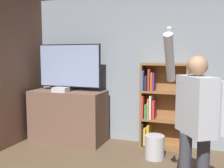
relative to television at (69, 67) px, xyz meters
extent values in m
cube|color=gray|center=(1.57, 0.36, -0.05)|extent=(6.74, 0.06, 2.70)
cube|color=brown|center=(0.00, -0.07, -0.92)|extent=(1.39, 0.63, 0.95)
cylinder|color=black|center=(0.00, 0.00, -0.43)|extent=(0.22, 0.22, 0.03)
cylinder|color=black|center=(0.00, 0.00, -0.39)|extent=(0.06, 0.06, 0.05)
cube|color=black|center=(0.00, 0.00, 0.02)|extent=(1.25, 0.04, 0.80)
cube|color=#8C9EC6|center=(0.00, -0.02, 0.02)|extent=(1.22, 0.01, 0.76)
cube|color=silver|center=(-0.04, -0.25, -0.40)|extent=(0.27, 0.19, 0.08)
cube|color=brown|center=(1.35, 0.17, -0.66)|extent=(0.04, 0.28, 1.48)
cube|color=brown|center=(2.12, 0.17, -0.66)|extent=(0.04, 0.28, 1.48)
cube|color=brown|center=(1.74, 0.31, -0.66)|extent=(0.80, 0.01, 1.48)
cube|color=brown|center=(1.74, 0.17, -1.38)|extent=(0.73, 0.28, 0.04)
cube|color=brown|center=(1.74, 0.17, -0.91)|extent=(0.73, 0.28, 0.04)
cube|color=brown|center=(1.74, 0.17, -0.41)|extent=(0.73, 0.28, 0.04)
cube|color=brown|center=(1.74, 0.17, 0.06)|extent=(0.73, 0.28, 0.04)
cube|color=#232328|center=(1.39, 0.16, -1.18)|extent=(0.03, 0.25, 0.39)
cube|color=gold|center=(1.43, 0.16, -1.22)|extent=(0.04, 0.25, 0.32)
cube|color=gold|center=(1.49, 0.15, -1.19)|extent=(0.04, 0.24, 0.38)
cube|color=red|center=(1.39, 0.14, -0.69)|extent=(0.03, 0.21, 0.39)
cube|color=#338447|center=(1.44, 0.16, -0.76)|extent=(0.04, 0.25, 0.25)
cube|color=orange|center=(1.48, 0.16, -0.71)|extent=(0.02, 0.25, 0.35)
cube|color=beige|center=(1.52, 0.17, -0.69)|extent=(0.04, 0.26, 0.41)
cube|color=red|center=(1.57, 0.15, -0.73)|extent=(0.04, 0.24, 0.32)
cube|color=#2D569E|center=(1.39, 0.15, -0.22)|extent=(0.03, 0.24, 0.35)
cube|color=#232328|center=(1.44, 0.17, -0.27)|extent=(0.04, 0.26, 0.25)
cube|color=red|center=(1.49, 0.14, -0.21)|extent=(0.04, 0.22, 0.37)
cube|color=orange|center=(1.53, 0.16, -0.24)|extent=(0.02, 0.26, 0.32)
cube|color=#7A3889|center=(1.56, 0.16, -0.24)|extent=(0.02, 0.25, 0.31)
cube|color=#B7BCC6|center=(2.32, -1.52, -0.30)|extent=(0.44, 0.52, 0.60)
sphere|color=#9E7556|center=(2.32, -1.52, 0.11)|extent=(0.21, 0.21, 0.21)
cylinder|color=#B7BCC6|center=(2.59, -1.52, -0.31)|extent=(0.09, 0.09, 0.55)
cylinder|color=#B7BCC6|center=(2.06, -1.63, 0.19)|extent=(0.09, 0.39, 0.50)
cube|color=white|center=(2.06, -1.68, 0.42)|extent=(0.04, 0.09, 0.14)
cylinder|color=#B7B7BC|center=(1.69, -0.35, -1.21)|extent=(0.31, 0.31, 0.37)
camera|label=1|loc=(2.42, -4.30, 0.22)|focal=42.00mm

